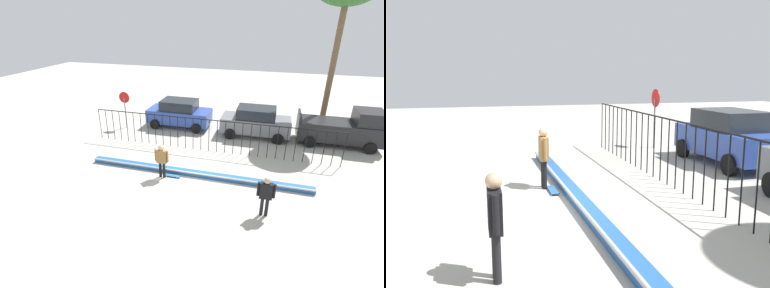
% 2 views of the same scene
% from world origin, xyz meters
% --- Properties ---
extents(ground_plane, '(60.00, 60.00, 0.00)m').
position_xyz_m(ground_plane, '(0.00, 0.00, 0.00)').
color(ground_plane, '#ADA89E').
extents(bowl_coping_ledge, '(11.00, 0.40, 0.27)m').
position_xyz_m(bowl_coping_ledge, '(0.00, 0.43, 0.12)').
color(bowl_coping_ledge, '#235699').
rests_on(bowl_coping_ledge, ground).
extents(perimeter_fence, '(14.04, 0.04, 1.90)m').
position_xyz_m(perimeter_fence, '(0.00, 3.35, 1.16)').
color(perimeter_fence, black).
rests_on(perimeter_fence, ground).
extents(skateboarder, '(0.69, 0.26, 1.71)m').
position_xyz_m(skateboarder, '(-1.49, -0.13, 1.02)').
color(skateboarder, black).
rests_on(skateboarder, ground).
extents(skateboard, '(0.80, 0.20, 0.07)m').
position_xyz_m(skateboard, '(-1.03, 0.02, 0.06)').
color(skateboard, '#26598C').
rests_on(skateboard, ground).
extents(camera_operator, '(0.69, 0.26, 1.72)m').
position_xyz_m(camera_operator, '(3.37, -1.72, 1.03)').
color(camera_operator, black).
rests_on(camera_operator, ground).
extents(parked_car_blue, '(4.30, 2.12, 1.90)m').
position_xyz_m(parked_car_blue, '(-2.85, 6.65, 0.97)').
color(parked_car_blue, '#2D479E').
rests_on(parked_car_blue, ground).
extents(stop_sign, '(0.76, 0.07, 2.50)m').
position_xyz_m(stop_sign, '(-6.35, 5.47, 1.62)').
color(stop_sign, slate).
rests_on(stop_sign, ground).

